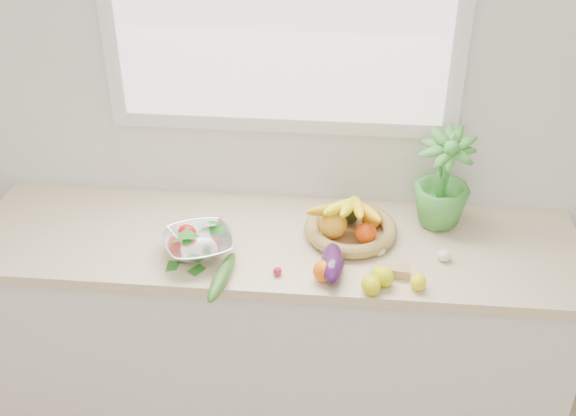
# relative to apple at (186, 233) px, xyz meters

# --- Properties ---
(back_wall) EXTENTS (4.50, 0.02, 2.70)m
(back_wall) POSITION_rel_apple_xyz_m (0.32, 0.35, 0.41)
(back_wall) COLOR white
(back_wall) RESTS_ON ground
(counter_cabinet) EXTENTS (2.20, 0.58, 0.86)m
(counter_cabinet) POSITION_rel_apple_xyz_m (0.32, 0.05, -0.51)
(counter_cabinet) COLOR silver
(counter_cabinet) RESTS_ON ground
(countertop) EXTENTS (2.24, 0.62, 0.04)m
(countertop) POSITION_rel_apple_xyz_m (0.32, 0.05, -0.06)
(countertop) COLOR beige
(countertop) RESTS_ON counter_cabinet
(orange_loose) EXTENTS (0.09, 0.09, 0.07)m
(orange_loose) POSITION_rel_apple_xyz_m (0.51, -0.18, 0.00)
(orange_loose) COLOR #FF6608
(orange_loose) RESTS_ON countertop
(lemon_a) EXTENTS (0.08, 0.09, 0.06)m
(lemon_a) POSITION_rel_apple_xyz_m (0.67, -0.23, -0.01)
(lemon_a) COLOR #D3D00B
(lemon_a) RESTS_ON countertop
(lemon_b) EXTENTS (0.06, 0.07, 0.05)m
(lemon_b) POSITION_rel_apple_xyz_m (0.83, -0.19, -0.01)
(lemon_b) COLOR yellow
(lemon_b) RESTS_ON countertop
(lemon_c) EXTENTS (0.11, 0.11, 0.07)m
(lemon_c) POSITION_rel_apple_xyz_m (0.71, -0.18, -0.00)
(lemon_c) COLOR #D0D30B
(lemon_c) RESTS_ON countertop
(apple) EXTENTS (0.09, 0.09, 0.07)m
(apple) POSITION_rel_apple_xyz_m (0.00, 0.00, 0.00)
(apple) COLOR #B1160E
(apple) RESTS_ON countertop
(ginger) EXTENTS (0.12, 0.06, 0.04)m
(ginger) POSITION_rel_apple_xyz_m (0.75, -0.13, -0.02)
(ginger) COLOR tan
(ginger) RESTS_ON countertop
(garlic_a) EXTENTS (0.06, 0.06, 0.04)m
(garlic_a) POSITION_rel_apple_xyz_m (0.93, -0.02, -0.02)
(garlic_a) COLOR silver
(garlic_a) RESTS_ON countertop
(garlic_b) EXTENTS (0.06, 0.06, 0.05)m
(garlic_b) POSITION_rel_apple_xyz_m (0.51, 0.06, -0.01)
(garlic_b) COLOR white
(garlic_b) RESTS_ON countertop
(garlic_c) EXTENTS (0.06, 0.06, 0.04)m
(garlic_c) POSITION_rel_apple_xyz_m (0.70, -0.01, -0.02)
(garlic_c) COLOR beige
(garlic_c) RESTS_ON countertop
(eggplant) EXTENTS (0.09, 0.21, 0.08)m
(eggplant) POSITION_rel_apple_xyz_m (0.54, -0.14, 0.00)
(eggplant) COLOR #33103B
(eggplant) RESTS_ON countertop
(cucumber) EXTENTS (0.09, 0.28, 0.05)m
(cucumber) POSITION_rel_apple_xyz_m (0.17, -0.22, -0.01)
(cucumber) COLOR #23581A
(cucumber) RESTS_ON countertop
(radish) EXTENTS (0.04, 0.04, 0.03)m
(radish) POSITION_rel_apple_xyz_m (0.35, -0.16, -0.02)
(radish) COLOR #BC1736
(radish) RESTS_ON countertop
(potted_herb) EXTENTS (0.24, 0.24, 0.37)m
(potted_herb) POSITION_rel_apple_xyz_m (0.92, 0.20, 0.16)
(potted_herb) COLOR green
(potted_herb) RESTS_ON countertop
(fruit_basket) EXTENTS (0.41, 0.41, 0.18)m
(fruit_basket) POSITION_rel_apple_xyz_m (0.59, 0.10, 0.01)
(fruit_basket) COLOR #AC784C
(fruit_basket) RESTS_ON countertop
(colander_with_spinach) EXTENTS (0.32, 0.32, 0.13)m
(colander_with_spinach) POSITION_rel_apple_xyz_m (0.06, -0.08, 0.03)
(colander_with_spinach) COLOR silver
(colander_with_spinach) RESTS_ON countertop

